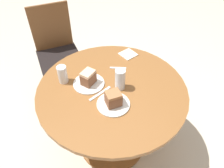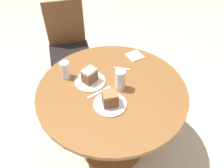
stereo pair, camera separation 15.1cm
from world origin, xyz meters
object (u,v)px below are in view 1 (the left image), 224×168
(plate_near, at_px, (113,104))
(plate_far, at_px, (89,83))
(chair, at_px, (58,53))
(glass_lemonade, at_px, (63,75))
(glass_water, at_px, (120,80))
(cake_slice_near, at_px, (113,98))
(cake_slice_far, at_px, (88,78))

(plate_near, distance_m, plate_far, 0.26)
(plate_near, bearing_deg, plate_far, 98.03)
(chair, bearing_deg, glass_lemonade, -96.29)
(glass_water, bearing_deg, plate_far, 137.14)
(plate_near, distance_m, glass_water, 0.18)
(plate_near, bearing_deg, glass_water, 40.05)
(chair, distance_m, cake_slice_near, 1.07)
(cake_slice_far, distance_m, glass_lemonade, 0.19)
(plate_far, bearing_deg, glass_lemonade, 137.44)
(cake_slice_near, bearing_deg, glass_lemonade, 114.23)
(chair, xyz_separation_m, glass_lemonade, (-0.20, -0.65, 0.28))
(plate_near, xyz_separation_m, glass_lemonade, (-0.17, 0.39, 0.06))
(glass_lemonade, distance_m, glass_water, 0.41)
(chair, height_order, cake_slice_far, chair)
(cake_slice_near, bearing_deg, cake_slice_far, 98.03)
(chair, relative_size, cake_slice_near, 8.51)
(plate_far, height_order, glass_water, glass_water)
(cake_slice_far, bearing_deg, glass_water, -42.86)
(glass_lemonade, xyz_separation_m, glass_water, (0.30, -0.28, 0.01))
(plate_far, distance_m, glass_water, 0.23)
(plate_near, height_order, cake_slice_near, cake_slice_near)
(cake_slice_far, height_order, glass_lemonade, glass_lemonade)
(chair, bearing_deg, cake_slice_near, -80.60)
(plate_far, relative_size, glass_water, 1.44)
(chair, bearing_deg, plate_far, -83.76)
(cake_slice_near, xyz_separation_m, glass_lemonade, (-0.17, 0.39, 0.00))
(cake_slice_far, bearing_deg, glass_lemonade, 137.44)
(cake_slice_far, bearing_deg, plate_far, 180.00)
(chair, bearing_deg, glass_water, -72.85)
(chair, height_order, glass_lemonade, chair)
(glass_lemonade, bearing_deg, plate_far, -42.56)
(cake_slice_far, relative_size, glass_lemonade, 0.90)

